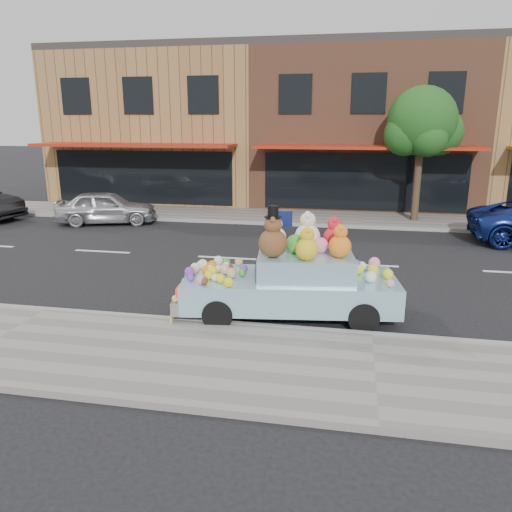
# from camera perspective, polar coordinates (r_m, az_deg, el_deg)

# --- Properties ---
(ground) EXTENTS (120.00, 120.00, 0.00)m
(ground) POSITION_cam_1_polar(r_m,az_deg,el_deg) (14.36, 12.43, -1.02)
(ground) COLOR black
(ground) RESTS_ON ground
(near_sidewalk) EXTENTS (60.00, 3.00, 0.12)m
(near_sidewalk) POSITION_cam_1_polar(r_m,az_deg,el_deg) (8.28, 13.41, -13.08)
(near_sidewalk) COLOR gray
(near_sidewalk) RESTS_ON ground
(far_sidewalk) EXTENTS (60.00, 3.00, 0.12)m
(far_sidewalk) POSITION_cam_1_polar(r_m,az_deg,el_deg) (20.67, 12.07, 4.09)
(far_sidewalk) COLOR gray
(far_sidewalk) RESTS_ON ground
(near_kerb) EXTENTS (60.00, 0.12, 0.13)m
(near_kerb) POSITION_cam_1_polar(r_m,az_deg,el_deg) (9.62, 13.08, -8.85)
(near_kerb) COLOR gray
(near_kerb) RESTS_ON ground
(far_kerb) EXTENTS (60.00, 0.12, 0.13)m
(far_kerb) POSITION_cam_1_polar(r_m,az_deg,el_deg) (19.20, 12.13, 3.26)
(far_kerb) COLOR gray
(far_kerb) RESTS_ON ground
(storefront_left) EXTENTS (10.00, 9.80, 7.30)m
(storefront_left) POSITION_cam_1_polar(r_m,az_deg,el_deg) (27.47, -9.71, 14.41)
(storefront_left) COLOR olive
(storefront_left) RESTS_ON ground
(storefront_mid) EXTENTS (10.00, 9.80, 7.30)m
(storefront_mid) POSITION_cam_1_polar(r_m,az_deg,el_deg) (25.78, 12.33, 14.24)
(storefront_mid) COLOR brown
(storefront_mid) RESTS_ON ground
(street_tree) EXTENTS (3.00, 2.70, 5.22)m
(street_tree) POSITION_cam_1_polar(r_m,az_deg,el_deg) (20.51, 18.47, 13.80)
(street_tree) COLOR #38281C
(street_tree) RESTS_ON ground
(car_silver) EXTENTS (4.09, 2.58, 1.30)m
(car_silver) POSITION_cam_1_polar(r_m,az_deg,el_deg) (20.47, -16.74, 5.35)
(car_silver) COLOR #B8B7BC
(car_silver) RESTS_ON ground
(art_car) EXTENTS (4.67, 2.32, 2.36)m
(art_car) POSITION_cam_1_polar(r_m,az_deg,el_deg) (10.23, 4.08, -2.59)
(art_car) COLOR black
(art_car) RESTS_ON ground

